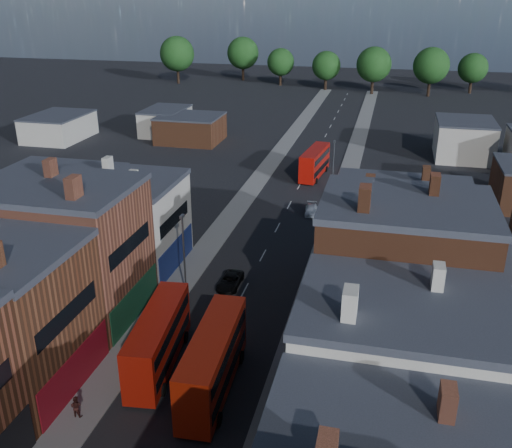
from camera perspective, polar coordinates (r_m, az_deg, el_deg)
The scene contains 11 objects.
pavement_west at distance 72.40m, azimuth -2.57°, elevation 0.74°, with size 3.00×200.00×0.12m, color gray.
pavement_east at distance 70.17m, azimuth 7.69°, elevation -0.18°, with size 3.00×200.00×0.12m, color gray.
lamp_post_2 at distance 52.77m, azimuth -7.23°, elevation -2.57°, with size 0.25×0.70×8.12m.
lamp_post_3 at distance 78.12m, azimuth 7.73°, elevation 5.82°, with size 0.25×0.70×8.12m.
bus_0 at distance 44.50m, azimuth -9.75°, elevation -11.27°, with size 3.50×10.61×4.50m.
bus_1 at distance 41.62m, azimuth -4.33°, elevation -13.42°, with size 3.15×11.05×4.73m.
bus_2 at distance 87.80m, azimuth 5.89°, elevation 6.17°, with size 3.39×10.21×4.32m.
car_2 at distance 55.69m, azimuth -2.62°, elevation -5.72°, with size 1.97×4.26×1.18m, color black.
car_3 at distance 73.59m, azimuth 5.54°, elevation 1.43°, with size 1.53×3.77×1.09m, color white.
ped_1 at distance 42.04m, azimuth -17.55°, elevation -17.00°, with size 0.76×0.42×1.57m, color #45201B.
ped_3 at distance 37.33m, azimuth 2.80°, elevation -21.50°, with size 1.06×0.48×1.80m, color #5A534D.
Camera 1 is at (12.27, -14.54, 26.98)m, focal length 40.00 mm.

